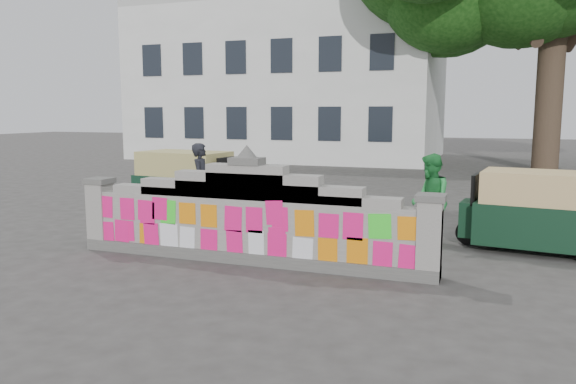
{
  "coord_description": "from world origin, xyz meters",
  "views": [
    {
      "loc": [
        3.85,
        -8.54,
        2.55
      ],
      "look_at": [
        0.37,
        1.0,
        1.1
      ],
      "focal_mm": 35.0,
      "sensor_mm": 36.0,
      "label": 1
    }
  ],
  "objects_px": {
    "pedestrian": "(430,199)",
    "rickshaw_right": "(539,210)",
    "cyclist_rider": "(202,193)",
    "rickshaw_left": "(187,181)",
    "cyclist_bike": "(202,209)"
  },
  "relations": [
    {
      "from": "pedestrian",
      "to": "rickshaw_right",
      "type": "distance_m",
      "value": 1.94
    },
    {
      "from": "cyclist_rider",
      "to": "rickshaw_left",
      "type": "relative_size",
      "value": 0.57
    },
    {
      "from": "cyclist_rider",
      "to": "rickshaw_right",
      "type": "bearing_deg",
      "value": -97.2
    },
    {
      "from": "cyclist_bike",
      "to": "cyclist_rider",
      "type": "relative_size",
      "value": 1.12
    },
    {
      "from": "pedestrian",
      "to": "rickshaw_left",
      "type": "xyz_separation_m",
      "value": [
        -6.23,
        1.55,
        -0.08
      ]
    },
    {
      "from": "cyclist_rider",
      "to": "rickshaw_left",
      "type": "distance_m",
      "value": 2.44
    },
    {
      "from": "cyclist_bike",
      "to": "rickshaw_left",
      "type": "distance_m",
      "value": 2.46
    },
    {
      "from": "rickshaw_left",
      "to": "cyclist_bike",
      "type": "bearing_deg",
      "value": -46.04
    },
    {
      "from": "rickshaw_right",
      "to": "pedestrian",
      "type": "bearing_deg",
      "value": 10.46
    },
    {
      "from": "cyclist_bike",
      "to": "cyclist_rider",
      "type": "height_order",
      "value": "cyclist_rider"
    },
    {
      "from": "rickshaw_left",
      "to": "rickshaw_right",
      "type": "distance_m",
      "value": 8.28
    },
    {
      "from": "cyclist_bike",
      "to": "pedestrian",
      "type": "xyz_separation_m",
      "value": [
        4.74,
        0.38,
        0.4
      ]
    },
    {
      "from": "cyclist_rider",
      "to": "rickshaw_right",
      "type": "distance_m",
      "value": 6.69
    },
    {
      "from": "cyclist_rider",
      "to": "rickshaw_left",
      "type": "bearing_deg",
      "value": 26.05
    },
    {
      "from": "rickshaw_right",
      "to": "rickshaw_left",
      "type": "bearing_deg",
      "value": -2.98
    }
  ]
}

